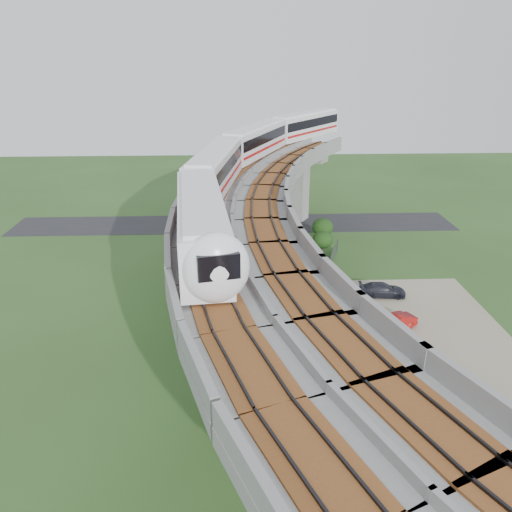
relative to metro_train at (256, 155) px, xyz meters
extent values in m
plane|color=#2F4C1E|center=(-2.36, -15.36, -12.31)|extent=(160.00, 160.00, 0.00)
cube|color=gray|center=(11.64, -17.36, -12.29)|extent=(18.00, 26.00, 0.04)
cube|color=#232326|center=(-2.36, 14.64, -12.29)|extent=(60.00, 8.00, 0.03)
cube|color=#99968E|center=(6.76, 16.44, -8.11)|extent=(2.86, 2.93, 8.40)
cube|color=#99968E|center=(6.76, 16.44, -3.31)|extent=(7.21, 5.74, 1.20)
cube|color=#99968E|center=(-1.45, -4.94, -8.11)|extent=(2.35, 2.51, 8.40)
cube|color=#99968E|center=(-1.45, -4.94, -3.31)|extent=(7.31, 3.58, 1.20)
cube|color=#99968E|center=(-1.45, -25.78, -8.11)|extent=(2.35, 2.51, 8.40)
cube|color=#99968E|center=(-1.45, -25.78, -3.31)|extent=(7.31, 3.58, 1.20)
cube|color=gray|center=(3.83, 11.18, -2.31)|extent=(16.42, 20.91, 0.80)
cube|color=gray|center=(-0.03, 13.08, -1.41)|extent=(8.66, 17.08, 1.00)
cube|color=gray|center=(7.69, 9.28, -1.41)|extent=(8.66, 17.08, 1.00)
cube|color=brown|center=(1.86, 12.15, -1.85)|extent=(10.68, 18.08, 0.12)
cube|color=black|center=(1.86, 12.15, -1.73)|extent=(9.69, 17.59, 0.12)
cube|color=brown|center=(5.80, 10.21, -1.85)|extent=(10.68, 18.08, 0.12)
cube|color=black|center=(5.80, 10.21, -1.73)|extent=(9.69, 17.59, 0.12)
cube|color=gray|center=(-1.66, -6.23, -2.31)|extent=(11.77, 20.03, 0.80)
cube|color=gray|center=(-5.91, -5.58, -1.41)|extent=(3.22, 18.71, 1.00)
cube|color=gray|center=(2.59, -6.88, -1.41)|extent=(3.22, 18.71, 1.00)
cube|color=brown|center=(-3.83, -5.89, -1.85)|extent=(5.44, 19.05, 0.12)
cube|color=black|center=(-3.83, -5.89, -1.73)|extent=(4.35, 18.88, 0.12)
cube|color=brown|center=(0.51, -6.56, -1.85)|extent=(5.44, 19.05, 0.12)
cube|color=black|center=(0.51, -6.56, -1.73)|extent=(4.35, 18.88, 0.12)
cube|color=gray|center=(-1.66, -24.48, -2.31)|extent=(11.77, 20.03, 0.80)
cube|color=gray|center=(-5.91, -25.14, -1.41)|extent=(3.22, 18.71, 1.00)
cube|color=gray|center=(2.59, -23.83, -1.41)|extent=(3.22, 18.71, 1.00)
cube|color=brown|center=(-3.83, -24.82, -1.85)|extent=(5.44, 19.05, 0.12)
cube|color=black|center=(-3.83, -24.82, -1.73)|extent=(4.35, 18.88, 0.12)
cube|color=brown|center=(0.51, -24.15, -1.85)|extent=(5.44, 19.05, 0.12)
cube|color=black|center=(0.51, -24.15, -1.73)|extent=(4.35, 18.88, 0.12)
cube|color=white|center=(-4.23, -21.73, -0.07)|extent=(4.22, 15.20, 3.20)
cube|color=white|center=(-4.23, -21.73, 1.63)|extent=(3.61, 14.40, 0.22)
cube|color=black|center=(-4.23, -21.73, 0.38)|extent=(4.22, 14.61, 1.15)
cube|color=red|center=(-4.23, -21.73, -0.82)|extent=(4.22, 14.61, 0.30)
cube|color=black|center=(-4.23, -21.73, -1.53)|extent=(3.20, 12.88, 0.28)
cube|color=white|center=(-3.88, -6.18, -0.07)|extent=(4.88, 15.23, 3.20)
cube|color=white|center=(-3.88, -6.18, 1.63)|extent=(4.24, 14.41, 0.22)
cube|color=black|center=(-3.88, -6.18, 0.38)|extent=(4.86, 14.65, 1.15)
cube|color=red|center=(-3.88, -6.18, -0.82)|extent=(4.86, 14.65, 0.30)
cube|color=black|center=(-3.88, -6.18, -1.53)|extent=(3.76, 12.89, 0.28)
cube|color=white|center=(0.33, 8.80, -0.07)|extent=(8.31, 14.87, 3.20)
cube|color=white|center=(0.33, 8.80, 1.63)|extent=(7.53, 13.97, 0.22)
cube|color=black|center=(0.33, 8.80, 0.38)|extent=(8.14, 14.34, 1.15)
cube|color=red|center=(0.33, 8.80, -0.82)|extent=(8.14, 14.34, 0.30)
cube|color=black|center=(0.33, 8.80, -1.53)|extent=(6.70, 12.49, 0.28)
cube|color=white|center=(8.12, 22.27, -0.07)|extent=(11.22, 13.58, 3.20)
cube|color=white|center=(8.12, 22.27, 1.63)|extent=(10.34, 12.65, 0.22)
cube|color=black|center=(8.12, 22.27, 0.38)|extent=(10.91, 13.14, 1.15)
cube|color=red|center=(8.12, 22.27, -0.82)|extent=(10.91, 13.14, 0.30)
cube|color=black|center=(8.12, 22.27, -1.53)|extent=(9.23, 11.30, 0.28)
ellipsoid|color=white|center=(-3.07, -28.89, 0.08)|extent=(3.64, 2.50, 3.64)
cylinder|color=#2D382D|center=(9.89, 3.94, -11.56)|extent=(0.08, 0.08, 1.50)
cube|color=#2D382D|center=(9.02, 1.62, -11.56)|extent=(1.69, 4.77, 1.40)
cylinder|color=#2D382D|center=(8.26, -0.73, -11.56)|extent=(0.08, 0.08, 1.50)
cube|color=#2D382D|center=(7.62, -3.12, -11.56)|extent=(1.23, 4.91, 1.40)
cylinder|color=#2D382D|center=(7.09, -5.53, -11.56)|extent=(0.08, 0.08, 1.50)
cube|color=#2D382D|center=(6.68, -7.97, -11.56)|extent=(0.75, 4.99, 1.40)
cylinder|color=#2D382D|center=(6.38, -10.42, -11.56)|extent=(0.08, 0.08, 1.50)
cube|color=#2D382D|center=(6.20, -12.89, -11.56)|extent=(0.27, 5.04, 1.40)
cylinder|color=#2D382D|center=(6.14, -15.36, -11.56)|extent=(0.08, 0.08, 1.50)
cube|color=#2D382D|center=(6.20, -17.83, -11.56)|extent=(0.27, 5.04, 1.40)
cylinder|color=#2D382D|center=(6.38, -20.29, -11.56)|extent=(0.08, 0.08, 1.50)
cube|color=#2D382D|center=(6.68, -22.75, -11.56)|extent=(0.75, 4.99, 1.40)
cylinder|color=#2D382D|center=(7.09, -25.18, -11.56)|extent=(0.08, 0.08, 1.50)
cube|color=#2D382D|center=(7.62, -27.60, -11.56)|extent=(1.23, 4.91, 1.40)
cylinder|color=#2D382D|center=(8.26, -29.98, -11.56)|extent=(0.08, 0.08, 1.50)
cube|color=#2D382D|center=(9.02, -32.34, -11.56)|extent=(1.69, 4.77, 1.40)
cylinder|color=#382314|center=(8.64, 7.57, -11.81)|extent=(0.18, 0.18, 0.99)
ellipsoid|color=black|center=(8.64, 7.57, -10.52)|extent=(2.64, 2.64, 2.24)
cylinder|color=#382314|center=(7.71, 2.18, -11.60)|extent=(0.18, 0.18, 1.42)
ellipsoid|color=black|center=(7.71, 2.18, -10.19)|extent=(2.33, 2.33, 1.98)
cylinder|color=#382314|center=(5.00, -2.47, -11.65)|extent=(0.18, 0.18, 1.31)
ellipsoid|color=black|center=(5.00, -2.47, -10.40)|extent=(2.00, 2.00, 1.70)
cylinder|color=#382314|center=(4.67, -9.39, -11.70)|extent=(0.18, 0.18, 1.21)
ellipsoid|color=black|center=(4.67, -9.39, -10.28)|extent=(2.72, 2.72, 2.31)
cylinder|color=#382314|center=(4.30, -13.63, -11.67)|extent=(0.18, 0.18, 1.27)
ellipsoid|color=black|center=(4.30, -13.63, -10.43)|extent=(2.02, 2.02, 1.71)
cylinder|color=#382314|center=(3.52, -19.28, -11.55)|extent=(0.18, 0.18, 1.52)
ellipsoid|color=black|center=(3.52, -19.28, -9.95)|extent=(2.79, 2.79, 2.37)
cylinder|color=#382314|center=(5.15, -25.57, -11.45)|extent=(0.18, 0.18, 1.71)
ellipsoid|color=black|center=(5.15, -25.57, -10.04)|extent=(1.83, 1.83, 1.55)
cylinder|color=#382314|center=(6.05, -28.46, -11.60)|extent=(0.18, 0.18, 1.42)
ellipsoid|color=black|center=(6.05, -28.46, -10.04)|extent=(2.83, 2.83, 2.41)
imported|color=silver|center=(8.10, -27.36, -11.67)|extent=(2.66, 3.79, 1.20)
imported|color=maroon|center=(11.28, -14.33, -11.62)|extent=(4.14, 3.05, 1.30)
imported|color=black|center=(11.92, -8.00, -11.61)|extent=(4.61, 2.10, 1.31)
camera|label=1|loc=(-2.06, -50.79, 9.65)|focal=35.00mm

